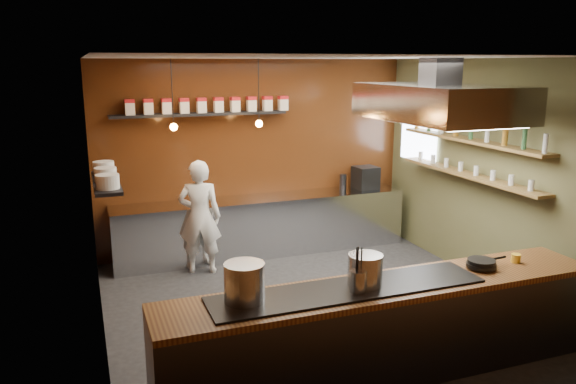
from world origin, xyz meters
name	(u,v)px	position (x,y,z in m)	size (l,w,h in m)	color
floor	(318,307)	(0.00, 0.00, 0.00)	(5.00, 5.00, 0.00)	black
back_wall	(256,156)	(0.00, 2.50, 1.50)	(5.00, 5.00, 0.00)	#3C1C0A
left_wall	(95,207)	(-2.50, 0.00, 1.50)	(5.00, 5.00, 0.00)	#3C1C0A
right_wall	(493,174)	(2.50, 0.00, 1.50)	(5.00, 5.00, 0.00)	#4C4D2C
ceiling	(321,57)	(0.00, 0.00, 3.00)	(5.00, 5.00, 0.00)	silver
window_pane	(419,130)	(2.45, 1.70, 1.90)	(1.00, 1.00, 0.00)	white
prep_counter	(263,225)	(0.00, 2.17, 0.45)	(4.60, 0.65, 0.90)	silver
pass_counter	(385,329)	(0.00, -1.60, 0.47)	(4.40, 0.72, 0.94)	#38383D
tin_shelf	(200,114)	(-0.90, 2.36, 2.20)	(2.60, 0.26, 0.04)	black
plate_shelf	(106,182)	(-2.34, 1.00, 1.55)	(0.30, 1.40, 0.04)	black
bottle_shelf_upper	(470,140)	(2.34, 0.30, 1.92)	(0.26, 2.80, 0.04)	brown
bottle_shelf_lower	(468,175)	(2.34, 0.30, 1.45)	(0.26, 2.80, 0.04)	brown
extractor_hood	(439,102)	(1.30, -0.40, 2.51)	(1.20, 2.00, 0.72)	#38383D
pendant_left	(174,123)	(-1.40, 1.70, 2.15)	(0.10, 0.10, 0.95)	black
pendant_right	(259,120)	(-0.20, 1.70, 2.15)	(0.10, 0.10, 0.95)	black
storage_tins	(210,105)	(-0.75, 2.36, 2.33)	(2.43, 0.13, 0.22)	beige
plate_stacks	(105,174)	(-2.34, 1.00, 1.65)	(0.26, 1.16, 0.16)	silver
bottles	(471,130)	(2.34, 0.30, 2.06)	(0.06, 2.66, 0.24)	silver
wine_glasses	(468,169)	(2.34, 0.30, 1.53)	(0.07, 2.37, 0.13)	silver
stockpot_large	(244,282)	(-1.37, -1.54, 1.11)	(0.35, 0.35, 0.34)	#B1B4B8
stockpot_small	(365,270)	(-0.23, -1.59, 1.09)	(0.32, 0.32, 0.30)	#B7BABF
utensil_crock	(358,281)	(-0.35, -1.70, 1.04)	(0.15, 0.15, 0.20)	#B3B5BA
frying_pan	(482,263)	(1.10, -1.57, 0.98)	(0.47, 0.30, 0.07)	black
butter_jar	(516,258)	(1.56, -1.54, 0.96)	(0.10, 0.10, 0.09)	yellow
espresso_machine	(366,177)	(1.80, 2.22, 1.08)	(0.36, 0.35, 0.36)	black
chef	(200,217)	(-1.09, 1.70, 0.82)	(0.60, 0.39, 1.63)	white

